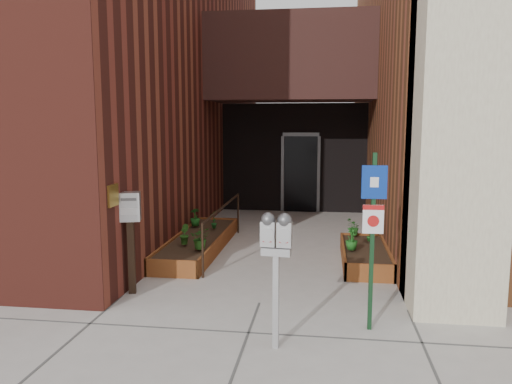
% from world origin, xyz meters
% --- Properties ---
extents(ground, '(80.00, 80.00, 0.00)m').
position_xyz_m(ground, '(0.00, 0.00, 0.00)').
color(ground, '#9E9991').
rests_on(ground, ground).
extents(architecture, '(20.00, 14.60, 10.00)m').
position_xyz_m(architecture, '(-0.18, 6.89, 4.98)').
color(architecture, maroon).
rests_on(architecture, ground).
extents(planter_left, '(0.90, 3.60, 0.30)m').
position_xyz_m(planter_left, '(-1.55, 2.70, 0.13)').
color(planter_left, brown).
rests_on(planter_left, ground).
extents(planter_right, '(0.80, 2.20, 0.30)m').
position_xyz_m(planter_right, '(1.60, 2.20, 0.13)').
color(planter_right, brown).
rests_on(planter_right, ground).
extents(handrail, '(0.04, 3.34, 0.90)m').
position_xyz_m(handrail, '(-1.05, 2.65, 0.75)').
color(handrail, black).
rests_on(handrail, ground).
extents(parking_meter, '(0.35, 0.17, 1.53)m').
position_xyz_m(parking_meter, '(0.36, -1.34, 1.18)').
color(parking_meter, '#B2B3B5').
rests_on(parking_meter, ground).
extents(sign_post, '(0.29, 0.07, 2.14)m').
position_xyz_m(sign_post, '(1.44, -0.70, 1.32)').
color(sign_post, '#123319').
rests_on(sign_post, ground).
extents(payment_dropbox, '(0.34, 0.29, 1.50)m').
position_xyz_m(payment_dropbox, '(-1.90, 0.15, 1.08)').
color(payment_dropbox, black).
rests_on(payment_dropbox, ground).
extents(shrub_left_a, '(0.43, 0.43, 0.39)m').
position_xyz_m(shrub_left_a, '(-1.25, 1.67, 0.49)').
color(shrub_left_a, '#225618').
rests_on(shrub_left_a, planter_left).
extents(shrub_left_b, '(0.27, 0.27, 0.36)m').
position_xyz_m(shrub_left_b, '(-1.63, 1.96, 0.48)').
color(shrub_left_b, '#275C1A').
rests_on(shrub_left_b, planter_left).
extents(shrub_left_c, '(0.30, 0.30, 0.38)m').
position_xyz_m(shrub_left_c, '(-1.84, 3.55, 0.49)').
color(shrub_left_c, '#195A1A').
rests_on(shrub_left_c, planter_left).
extents(shrub_left_d, '(0.26, 0.26, 0.37)m').
position_xyz_m(shrub_left_d, '(-1.40, 3.36, 0.49)').
color(shrub_left_d, '#17501C').
rests_on(shrub_left_d, planter_left).
extents(shrub_right_a, '(0.29, 0.29, 0.38)m').
position_xyz_m(shrub_right_a, '(1.35, 1.98, 0.49)').
color(shrub_right_a, '#1C5F1B').
rests_on(shrub_right_a, planter_right).
extents(shrub_right_b, '(0.16, 0.16, 0.31)m').
position_xyz_m(shrub_right_b, '(1.71, 2.65, 0.45)').
color(shrub_right_b, '#195A1A').
rests_on(shrub_right_b, planter_right).
extents(shrub_right_c, '(0.39, 0.39, 0.32)m').
position_xyz_m(shrub_right_c, '(1.45, 3.10, 0.46)').
color(shrub_right_c, '#22631C').
rests_on(shrub_right_c, planter_right).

